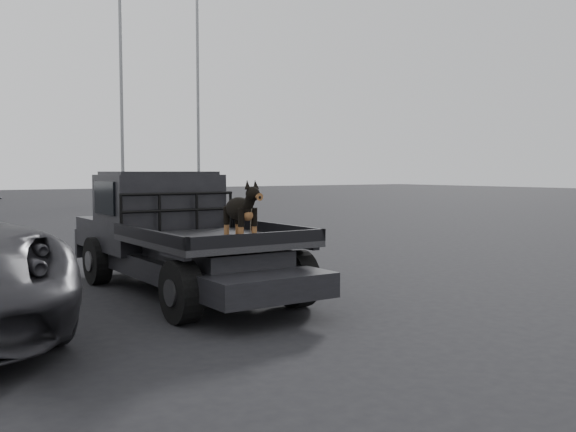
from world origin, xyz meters
TOP-DOWN VIEW (x-y plane):
  - ground at (0.00, 0.00)m, footprint 120.00×120.00m
  - flatbed_ute at (0.27, 1.76)m, footprint 2.00×5.40m
  - ute_cab at (0.27, 2.71)m, footprint 1.72×1.30m
  - headache_rack at (0.27, 1.96)m, footprint 1.80×0.08m
  - dog at (0.14, -0.14)m, footprint 0.32×0.60m
  - floodlight_mid at (8.55, 27.99)m, footprint 1.08×0.28m
  - floodlight_far at (14.22, 30.09)m, footprint 1.08×0.28m

SIDE VIEW (x-z plane):
  - ground at x=0.00m, z-range 0.00..0.00m
  - flatbed_ute at x=0.27m, z-range 0.00..0.92m
  - headache_rack at x=0.27m, z-range 0.92..1.47m
  - dog at x=0.14m, z-range 0.92..1.66m
  - ute_cab at x=0.27m, z-range 0.92..1.80m
  - floodlight_mid at x=8.55m, z-range 0.59..13.41m
  - floodlight_far at x=14.22m, z-range 0.59..13.57m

